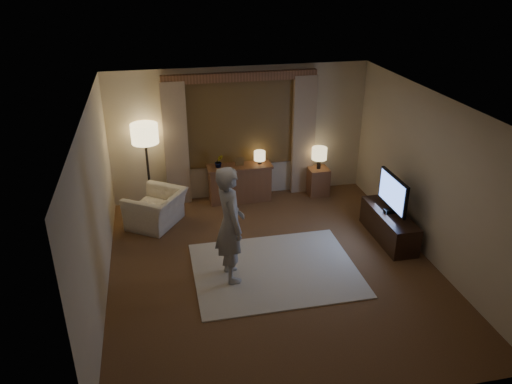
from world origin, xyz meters
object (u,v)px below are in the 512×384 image
object	(u,v)px
armchair	(156,209)
tv_stand	(389,226)
side_table	(318,181)
person	(230,224)
sideboard	(240,184)

from	to	relation	value
armchair	tv_stand	bearing A→B (deg)	104.52
side_table	person	world-z (taller)	person
sideboard	side_table	xyz separation A→B (m)	(1.60, -0.05, -0.07)
sideboard	person	xyz separation A→B (m)	(-0.61, -2.61, 0.57)
side_table	sideboard	bearing A→B (deg)	178.21
armchair	tv_stand	distance (m)	4.09
armchair	person	bearing A→B (deg)	62.02
armchair	person	size ratio (longest dim) A/B	0.53
armchair	side_table	distance (m)	3.31
sideboard	armchair	bearing A→B (deg)	-157.50
person	sideboard	bearing A→B (deg)	-19.56
sideboard	armchair	size ratio (longest dim) A/B	1.25
person	tv_stand	bearing A→B (deg)	-84.74
armchair	side_table	size ratio (longest dim) A/B	1.71
armchair	sideboard	bearing A→B (deg)	146.11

